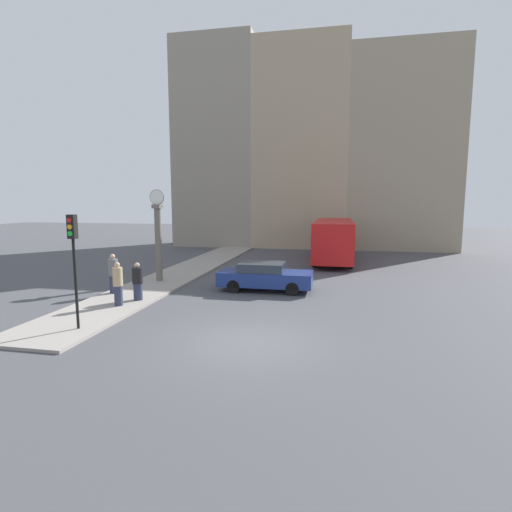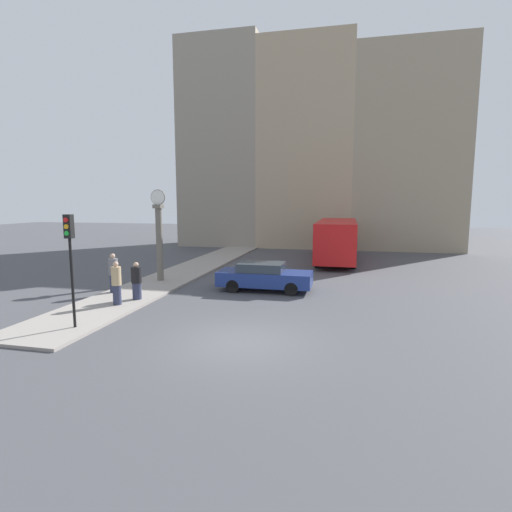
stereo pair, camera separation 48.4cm
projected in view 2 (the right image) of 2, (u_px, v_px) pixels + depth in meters
ground_plane at (240, 342)px, 12.01m from camera, size 120.00×120.00×0.00m
sidewalk_corner at (193, 268)px, 24.93m from camera, size 2.90×27.87×0.10m
building_row at (312, 148)px, 36.31m from camera, size 25.22×5.00×18.94m
sedan_car at (264, 276)px, 18.89m from camera, size 4.40×1.75×1.34m
bus_distant at (337, 238)px, 28.06m from camera, size 2.59×9.49×2.87m
traffic_light_near at (70, 247)px, 12.75m from camera, size 0.26×0.24×3.69m
street_clock at (159, 237)px, 20.67m from camera, size 0.79×0.43×4.71m
pedestrian_grey_jacket at (113, 273)px, 18.07m from camera, size 0.42×0.42×1.77m
pedestrian_black_jacket at (137, 281)px, 16.78m from camera, size 0.44×0.44×1.58m
pedestrian_tan_coat at (117, 283)px, 15.88m from camera, size 0.38×0.38×1.74m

